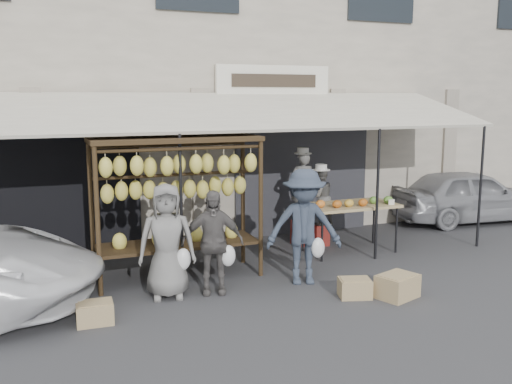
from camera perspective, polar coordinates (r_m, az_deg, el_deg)
ground_plane at (r=8.28m, az=1.58°, el=-10.57°), size 90.00×90.00×0.00m
shophouse at (r=13.99m, az=-9.29°, el=12.72°), size 24.00×6.15×7.30m
awning at (r=9.91m, az=-3.62°, el=7.96°), size 10.00×2.35×2.92m
banana_rack at (r=8.84m, az=-7.88°, el=1.18°), size 2.60×0.90×2.24m
produce_table at (r=10.53m, az=9.50°, el=-1.39°), size 1.70×0.90×1.04m
vendor_left at (r=10.91m, az=4.67°, el=0.53°), size 0.52×0.38×1.34m
vendor_right at (r=10.95m, az=6.48°, el=-0.46°), size 0.54×0.42×1.09m
customer_left at (r=8.18m, az=-8.91°, el=-4.88°), size 0.89×0.67×1.65m
customer_mid at (r=8.30m, az=-4.37°, el=-5.02°), size 0.96×0.60×1.53m
customer_right at (r=8.70m, az=4.81°, el=-3.50°), size 1.29×0.99×1.77m
stool_left at (r=11.09m, az=4.60°, el=-4.09°), size 0.41×0.41×0.47m
stool_right at (r=11.10m, az=6.40°, el=-4.27°), size 0.30×0.30×0.41m
crate_near_a at (r=8.40m, az=9.85°, el=-9.45°), size 0.53×0.46×0.27m
crate_near_b at (r=8.49m, az=13.95°, el=-9.14°), size 0.67×0.58×0.33m
crate_far at (r=7.66m, az=-15.82°, el=-11.56°), size 0.47×0.37×0.27m
sedan at (r=13.85m, az=20.56°, el=-0.33°), size 3.74×1.85×1.23m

